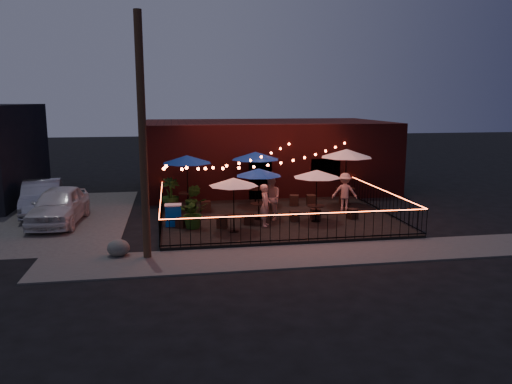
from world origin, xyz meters
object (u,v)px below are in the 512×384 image
(cafe_table_4, at_px, (317,174))
(cafe_table_1, at_px, (187,160))
(cafe_table_5, at_px, (346,154))
(cafe_table_3, at_px, (255,156))
(cafe_table_2, at_px, (259,173))
(boulder, at_px, (118,248))
(utility_pole, at_px, (143,139))
(cafe_table_0, at_px, (234,183))
(cooler, at_px, (173,215))

(cafe_table_4, bearing_deg, cafe_table_1, 147.99)
(cafe_table_5, bearing_deg, cafe_table_3, 167.70)
(cafe_table_1, bearing_deg, cafe_table_2, -39.84)
(cafe_table_2, bearing_deg, boulder, -144.24)
(utility_pole, bearing_deg, cafe_table_0, 36.16)
(cafe_table_0, height_order, cafe_table_5, cafe_table_5)
(cafe_table_4, bearing_deg, cafe_table_3, 117.15)
(cafe_table_0, relative_size, cafe_table_4, 1.01)
(cafe_table_4, bearing_deg, boulder, -158.18)
(cafe_table_3, relative_size, cafe_table_4, 1.13)
(cafe_table_4, xyz_separation_m, cooler, (-5.98, 0.28, -1.57))
(cafe_table_0, bearing_deg, cafe_table_3, 71.10)
(cooler, relative_size, boulder, 1.09)
(cafe_table_0, xyz_separation_m, cafe_table_3, (1.68, 4.91, 0.44))
(boulder, bearing_deg, cafe_table_3, 49.83)
(cafe_table_2, height_order, boulder, cafe_table_2)
(cafe_table_1, distance_m, cooler, 3.63)
(utility_pole, bearing_deg, cafe_table_2, 43.25)
(cafe_table_1, bearing_deg, cooler, -103.05)
(cafe_table_0, height_order, cafe_table_4, cafe_table_4)
(cafe_table_3, distance_m, cafe_table_4, 4.32)
(cafe_table_0, relative_size, boulder, 2.94)
(cafe_table_4, distance_m, cooler, 6.18)
(cooler, height_order, boulder, cooler)
(cafe_table_0, relative_size, cafe_table_2, 0.99)
(cafe_table_0, relative_size, cafe_table_5, 0.87)
(utility_pole, height_order, cafe_table_3, utility_pole)
(cafe_table_1, height_order, cafe_table_3, cafe_table_3)
(cafe_table_3, relative_size, boulder, 3.29)
(utility_pole, relative_size, cooler, 8.91)
(cafe_table_4, bearing_deg, cooler, 177.34)
(cafe_table_1, bearing_deg, cafe_table_0, -69.59)
(utility_pole, distance_m, cafe_table_1, 7.09)
(cafe_table_5, bearing_deg, cafe_table_4, -128.77)
(cafe_table_1, xyz_separation_m, cooler, (-0.70, -3.02, -1.89))
(cafe_table_2, xyz_separation_m, boulder, (-5.52, -3.98, -1.85))
(cafe_table_3, bearing_deg, cafe_table_2, -96.89)
(cafe_table_0, distance_m, cafe_table_4, 3.80)
(cafe_table_2, xyz_separation_m, cafe_table_4, (2.32, -0.83, -0.00))
(cafe_table_1, distance_m, boulder, 7.27)
(cafe_table_4, height_order, boulder, cafe_table_4)
(cafe_table_2, relative_size, cooler, 2.74)
(cafe_table_1, bearing_deg, cafe_table_5, -3.06)
(cafe_table_0, bearing_deg, utility_pole, -143.84)
(cafe_table_2, height_order, cooler, cafe_table_2)
(cafe_table_5, xyz_separation_m, cooler, (-8.30, -2.61, -2.07))
(cafe_table_2, relative_size, cafe_table_3, 0.91)
(cafe_table_3, bearing_deg, cooler, -138.52)
(cafe_table_5, distance_m, boulder, 12.06)
(cafe_table_1, xyz_separation_m, cafe_table_2, (2.95, -2.46, -0.32))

